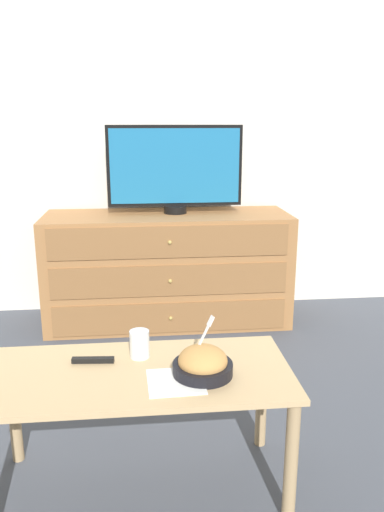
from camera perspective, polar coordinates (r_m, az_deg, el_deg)
name	(u,v)px	position (r m, az deg, el deg)	size (l,w,h in m)	color
ground_plane	(179,304)	(3.63, -1.49, -5.53)	(12.00, 12.00, 0.00)	#474C56
wall_back	(177,119)	(3.43, -1.68, 15.42)	(12.00, 0.05, 2.60)	silver
dresser	(168,269)	(3.24, -2.78, -1.45)	(1.55, 0.53, 0.72)	#9E6B3D
tv	(175,168)	(3.16, -1.96, 10.02)	(0.84, 0.14, 0.55)	black
coffee_table	(139,389)	(1.78, -6.03, -14.93)	(1.04, 0.48, 0.46)	tan
takeout_bowl	(203,364)	(1.70, 1.23, -12.21)	(0.20, 0.20, 0.19)	black
drink_cup	(140,346)	(1.82, -6.01, -10.15)	(0.07, 0.07, 0.10)	#9E6638
napkin	(176,381)	(1.67, -1.88, -14.14)	(0.19, 0.19, 0.00)	white
remote_control	(93,360)	(1.82, -11.25, -11.58)	(0.15, 0.03, 0.02)	black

